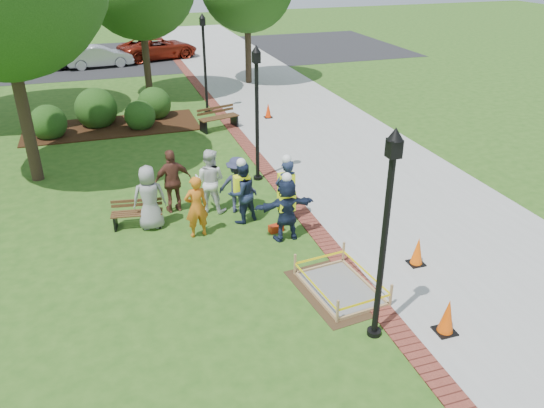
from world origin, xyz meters
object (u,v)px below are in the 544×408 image
object	(u,v)px
hivis_worker_c	(242,191)
bench_near	(138,219)
cone_front	(447,317)
wet_concrete_pad	(341,281)
hivis_worker_b	(286,189)
lamp_near	(386,224)
hivis_worker_a	(286,207)

from	to	relation	value
hivis_worker_c	bench_near	bearing A→B (deg)	168.28
cone_front	hivis_worker_c	size ratio (longest dim) A/B	0.42
cone_front	wet_concrete_pad	bearing A→B (deg)	124.87
cone_front	hivis_worker_c	distance (m)	6.32
bench_near	hivis_worker_b	size ratio (longest dim) A/B	0.72
cone_front	hivis_worker_b	size ratio (longest dim) A/B	0.40
lamp_near	hivis_worker_b	distance (m)	5.22
cone_front	hivis_worker_a	size ratio (longest dim) A/B	0.42
lamp_near	bench_near	bearing A→B (deg)	124.03
cone_front	hivis_worker_a	xyz separation A→B (m)	(-1.76, 4.47, 0.54)
bench_near	wet_concrete_pad	bearing A→B (deg)	-47.54
bench_near	lamp_near	distance (m)	7.50
wet_concrete_pad	cone_front	size ratio (longest dim) A/B	3.15
hivis_worker_a	lamp_near	bearing A→B (deg)	-84.32
bench_near	hivis_worker_c	bearing A→B (deg)	-11.72
hivis_worker_b	cone_front	bearing A→B (deg)	-75.02
wet_concrete_pad	hivis_worker_b	world-z (taller)	hivis_worker_b
wet_concrete_pad	hivis_worker_a	size ratio (longest dim) A/B	1.33
bench_near	hivis_worker_c	xyz separation A→B (m)	(2.78, -0.58, 0.69)
cone_front	lamp_near	world-z (taller)	lamp_near
hivis_worker_a	hivis_worker_b	size ratio (longest dim) A/B	0.95
cone_front	hivis_worker_c	xyz separation A→B (m)	(-2.58, 5.75, 0.55)
wet_concrete_pad	cone_front	distance (m)	2.39
wet_concrete_pad	bench_near	bearing A→B (deg)	132.46
lamp_near	hivis_worker_c	bearing A→B (deg)	102.89
bench_near	lamp_near	bearing A→B (deg)	-55.97
hivis_worker_c	wet_concrete_pad	bearing A→B (deg)	-72.23
cone_front	hivis_worker_b	bearing A→B (deg)	104.98
wet_concrete_pad	cone_front	world-z (taller)	cone_front
bench_near	lamp_near	size ratio (longest dim) A/B	0.33
hivis_worker_b	bench_near	bearing A→B (deg)	166.58
cone_front	hivis_worker_c	world-z (taller)	hivis_worker_c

